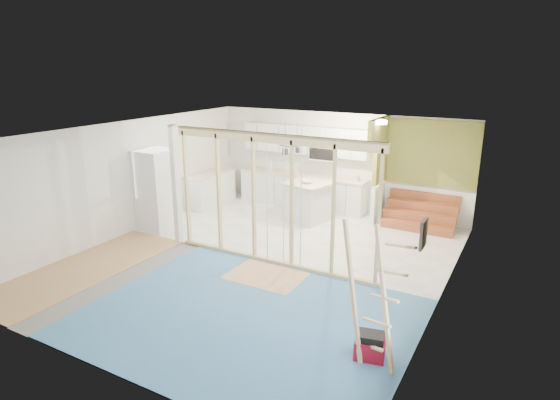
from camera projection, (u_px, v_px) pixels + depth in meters
The scene contains 17 objects.
room at pixel (259, 199), 9.08m from camera, with size 7.01×8.01×2.61m.
floor_overlays at pixel (264, 259), 9.46m from camera, with size 7.00×8.00×0.03m.
stud_frame at pixel (249, 183), 9.10m from camera, with size 4.66×0.14×2.60m.
base_cabinets at pixel (273, 190), 12.88m from camera, with size 4.45×2.24×0.93m.
upper_cabinets at pixel (306, 141), 12.52m from camera, with size 3.60×0.41×0.85m.
green_partition at pixel (410, 187), 11.29m from camera, with size 2.25×1.51×2.60m.
pot_rack at pixel (291, 147), 10.61m from camera, with size 0.52×0.52×0.72m.
sheathing_panel at pixel (414, 276), 5.78m from camera, with size 0.02×4.00×2.60m, color tan.
electrical_panel at pixel (424, 234), 6.21m from camera, with size 0.04×0.30×0.40m, color #3C3C42.
ceiling_light at pixel (380, 122), 10.59m from camera, with size 0.32×0.32×0.08m, color #FFEABF.
fridge at pixel (156, 190), 11.00m from camera, with size 0.85×0.82×1.91m.
island at pixel (308, 202), 11.68m from camera, with size 1.22×1.22×1.00m.
bowl at pixel (308, 182), 11.46m from camera, with size 0.28×0.28×0.07m, color silver.
soap_bottle_a at pixel (271, 165), 13.09m from camera, with size 0.12×0.13×0.32m, color silver.
soap_bottle_b at pixel (357, 177), 11.88m from camera, with size 0.09×0.09×0.20m, color silver.
toolbox at pixel (370, 347), 6.26m from camera, with size 0.46×0.38×0.38m.
ladder at pixel (372, 297), 5.93m from camera, with size 1.00×0.23×1.91m.
Camera 1 is at (4.59, -7.42, 3.83)m, focal length 30.00 mm.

